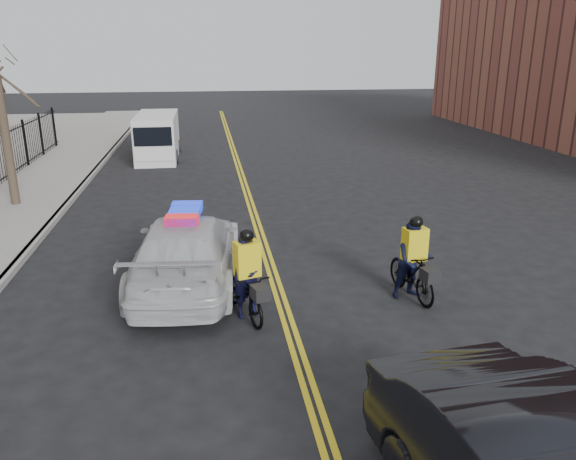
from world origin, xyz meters
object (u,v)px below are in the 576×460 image
(police_cruiser, at_px, (187,250))
(cargo_van, at_px, (157,137))
(cyclist_far, at_px, (413,266))
(cyclist_near, at_px, (248,286))

(police_cruiser, xyz_separation_m, cargo_van, (-1.68, 15.03, 0.22))
(cyclist_far, bearing_deg, cyclist_near, 175.33)
(police_cruiser, bearing_deg, cargo_van, -78.68)
(police_cruiser, xyz_separation_m, cyclist_near, (1.19, -1.77, -0.16))
(police_cruiser, relative_size, cargo_van, 1.12)
(cyclist_near, height_order, cyclist_far, same)
(cargo_van, xyz_separation_m, cyclist_far, (6.33, -16.46, -0.30))
(cargo_van, relative_size, cyclist_far, 2.69)
(police_cruiser, height_order, cyclist_far, cyclist_far)
(police_cruiser, distance_m, cargo_van, 15.13)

